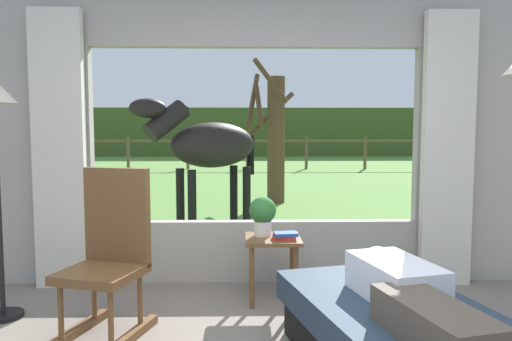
{
  "coord_description": "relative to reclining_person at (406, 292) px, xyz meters",
  "views": [
    {
      "loc": [
        -0.09,
        -2.16,
        1.39
      ],
      "look_at": [
        0.0,
        1.8,
        1.05
      ],
      "focal_mm": 34.61,
      "sensor_mm": 36.0,
      "label": 1
    }
  ],
  "objects": [
    {
      "name": "side_table",
      "position": [
        -0.63,
        1.35,
        -0.1
      ],
      "size": [
        0.44,
        0.44,
        0.52
      ],
      "color": "brown",
      "rests_on": "ground_plane"
    },
    {
      "name": "potted_plant",
      "position": [
        -0.71,
        1.41,
        0.18
      ],
      "size": [
        0.22,
        0.22,
        0.32
      ],
      "color": "silver",
      "rests_on": "side_table"
    },
    {
      "name": "book_stack",
      "position": [
        -0.54,
        1.29,
        0.03
      ],
      "size": [
        0.2,
        0.15,
        0.05
      ],
      "color": "#B22D28",
      "rests_on": "side_table"
    },
    {
      "name": "rocking_chair",
      "position": [
        -1.77,
        0.75,
        0.02
      ],
      "size": [
        0.64,
        0.79,
        1.12
      ],
      "rotation": [
        0.0,
        0.0,
        -0.3
      ],
      "color": "brown",
      "rests_on": "ground_plane"
    },
    {
      "name": "horse",
      "position": [
        -1.34,
        3.97,
        0.63
      ],
      "size": [
        1.68,
        1.32,
        1.73
      ],
      "rotation": [
        0.0,
        0.0,
        2.18
      ],
      "color": "black",
      "rests_on": "outdoor_pasture_lawn"
    },
    {
      "name": "pasture_tree",
      "position": [
        -0.31,
        6.5,
        0.74
      ],
      "size": [
        0.96,
        0.99,
        2.61
      ],
      "color": "#4C3823",
      "rests_on": "outdoor_pasture_lawn"
    },
    {
      "name": "back_wall_with_window",
      "position": [
        -0.77,
        1.89,
        0.73
      ],
      "size": [
        5.2,
        0.12,
        2.55
      ],
      "color": "#9E998E",
      "rests_on": "ground_plane"
    },
    {
      "name": "distant_hill_ridge",
      "position": [
        -0.77,
        22.63,
        0.68
      ],
      "size": [
        36.0,
        2.0,
        2.4
      ],
      "primitive_type": "cube",
      "color": "#405624",
      "rests_on": "ground_plane"
    },
    {
      "name": "outdoor_pasture_lawn",
      "position": [
        -0.77,
        12.79,
        -0.51
      ],
      "size": [
        36.0,
        21.68,
        0.02
      ],
      "primitive_type": "cube",
      "color": "#568438",
      "rests_on": "ground_plane"
    },
    {
      "name": "curtain_panel_right",
      "position": [
        0.92,
        1.75,
        0.68
      ],
      "size": [
        0.44,
        0.1,
        2.4
      ],
      "primitive_type": "cube",
      "color": "beige",
      "rests_on": "ground_plane"
    },
    {
      "name": "curtain_panel_left",
      "position": [
        -2.46,
        1.75,
        0.68
      ],
      "size": [
        0.44,
        0.1,
        2.4
      ],
      "primitive_type": "cube",
      "color": "beige",
      "rests_on": "ground_plane"
    },
    {
      "name": "reclining_person",
      "position": [
        0.0,
        0.0,
        0.0
      ],
      "size": [
        0.47,
        1.42,
        0.22
      ],
      "rotation": [
        0.0,
        0.0,
        0.24
      ],
      "color": "silver",
      "rests_on": "recliner_sofa"
    },
    {
      "name": "pasture_fence_line",
      "position": [
        -0.77,
        14.08,
        0.22
      ],
      "size": [
        16.1,
        0.1,
        1.1
      ],
      "color": "brown",
      "rests_on": "outdoor_pasture_lawn"
    }
  ]
}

